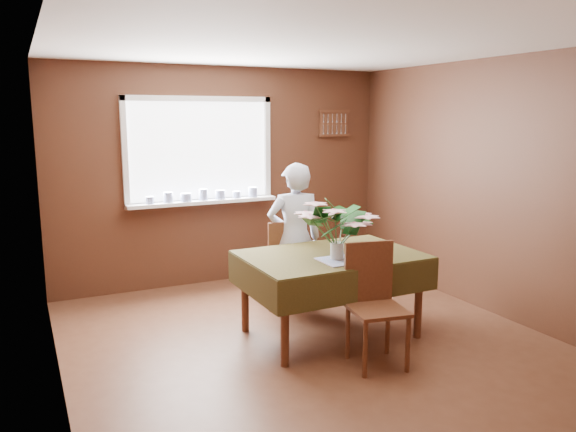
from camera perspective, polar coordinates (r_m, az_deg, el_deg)
name	(u,v)px	position (r m, az deg, el deg)	size (l,w,h in m)	color
floor	(316,347)	(4.91, 2.87, -13.19)	(4.50, 4.50, 0.00)	#4E2A1A
ceiling	(319,43)	(4.54, 3.17, 17.15)	(4.50, 4.50, 0.00)	white
wall_back	(225,176)	(6.61, -6.46, 4.06)	(4.00, 4.00, 0.00)	brown
wall_front	(555,271)	(2.85, 25.48, -5.03)	(4.00, 4.00, 0.00)	brown
wall_left	(52,223)	(4.01, -22.88, -0.65)	(4.50, 4.50, 0.00)	brown
wall_right	(499,189)	(5.79, 20.65, 2.61)	(4.50, 4.50, 0.00)	brown
window_assembly	(201,169)	(6.45, -8.81, 4.69)	(1.72, 0.20, 1.22)	white
spoon_rack	(334,123)	(7.15, 4.70, 9.37)	(0.44, 0.05, 0.33)	#5A311D
dining_table	(331,264)	(4.99, 4.39, -4.85)	(1.55, 1.07, 0.75)	#5A311D
chair_far	(283,260)	(5.72, -0.50, -4.48)	(0.42, 0.42, 0.91)	#5A311D
chair_near	(374,298)	(4.53, 8.69, -8.28)	(0.48, 0.48, 0.96)	#5A311D
seated_woman	(295,238)	(5.57, 0.68, -2.25)	(0.55, 0.36, 1.50)	white
flower_bouquet	(337,221)	(4.71, 5.05, -0.55)	(0.59, 0.59, 0.50)	white
side_plate	(362,246)	(5.24, 7.56, -3.09)	(0.26, 0.26, 0.01)	white
table_knife	(358,257)	(4.85, 7.14, -4.12)	(0.02, 0.24, 0.00)	silver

